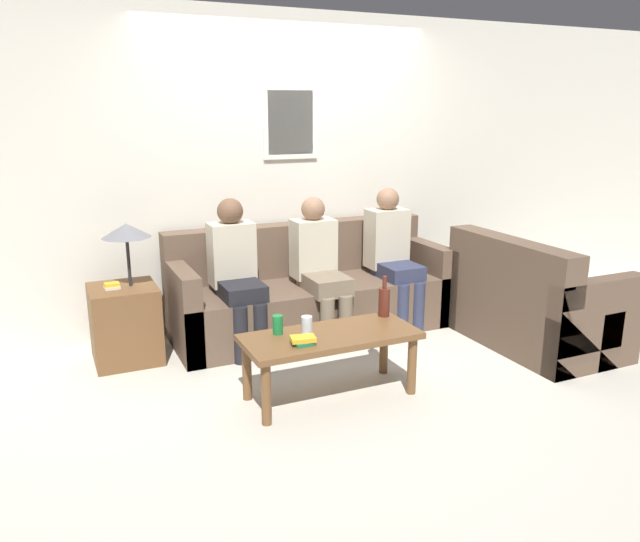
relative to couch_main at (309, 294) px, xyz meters
name	(u,v)px	position (x,y,z in m)	size (l,w,h in m)	color
ground_plane	(334,349)	(0.00, -0.49, -0.31)	(16.00, 16.00, 0.00)	beige
wall_back	(289,170)	(0.00, 0.43, 0.99)	(9.00, 0.08, 2.60)	silver
couch_main	(309,294)	(0.00, 0.00, 0.00)	(2.30, 0.81, 0.87)	brown
couch_side	(533,307)	(1.45, -1.04, 0.00)	(0.81, 1.27, 0.87)	brown
coffee_table	(330,343)	(-0.38, -1.22, 0.06)	(1.13, 0.48, 0.43)	brown
side_table_with_lamp	(125,316)	(-1.49, -0.05, 0.04)	(0.47, 0.47, 1.03)	brown
wine_bottle	(384,301)	(0.10, -1.05, 0.23)	(0.08, 0.08, 0.28)	#562319
drinking_glass	(307,325)	(-0.52, -1.15, 0.18)	(0.07, 0.07, 0.11)	silver
book_stack	(303,340)	(-0.61, -1.31, 0.15)	(0.17, 0.13, 0.05)	#237547
soda_can	(278,325)	(-0.69, -1.08, 0.18)	(0.07, 0.07, 0.12)	#197A38
person_left	(236,269)	(-0.67, -0.14, 0.32)	(0.34, 0.58, 1.16)	black
person_middle	(319,264)	(0.00, -0.20, 0.31)	(0.34, 0.61, 1.14)	#756651
person_right	(393,252)	(0.71, -0.15, 0.32)	(0.34, 0.57, 1.17)	#2D334C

